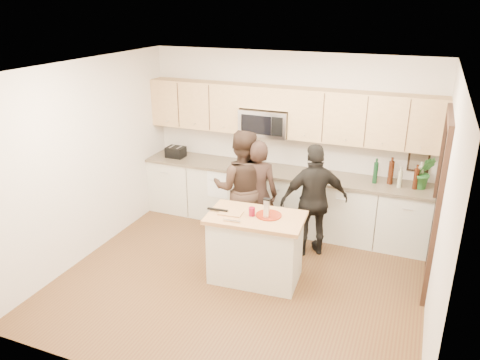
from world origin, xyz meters
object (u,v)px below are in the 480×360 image
at_px(woman_center, 242,188).
at_px(toaster, 176,152).
at_px(woman_right, 314,201).
at_px(island, 255,247).
at_px(woman_left, 257,194).

bearing_deg(woman_center, toaster, -40.93).
relative_size(toaster, woman_right, 0.18).
distance_m(island, woman_left, 0.99).
relative_size(island, woman_center, 0.72).
bearing_deg(woman_center, woman_right, 168.59).
bearing_deg(toaster, woman_right, -14.10).
bearing_deg(toaster, island, -38.07).
height_order(woman_left, woman_center, woman_center).
relative_size(island, toaster, 4.23).
bearing_deg(toaster, woman_left, -21.98).
relative_size(toaster, woman_left, 0.18).
bearing_deg(woman_left, toaster, -33.15).
bearing_deg(woman_center, woman_left, 168.82).
xyz_separation_m(woman_left, woman_center, (-0.24, -0.02, 0.06)).
height_order(woman_center, woman_right, woman_center).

